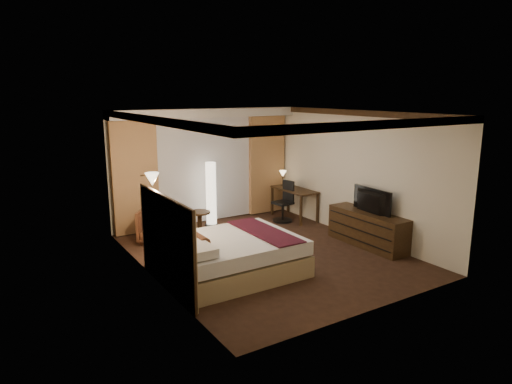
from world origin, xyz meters
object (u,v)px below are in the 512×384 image
office_chair (283,201)px  television (368,198)px  dresser (368,229)px  floor_lamp (211,194)px  side_table (200,223)px  bed (231,256)px  armchair (160,223)px  desk (294,204)px

office_chair → television: 2.45m
dresser → floor_lamp: bearing=124.5°
side_table → office_chair: bearing=-2.9°
bed → side_table: (0.49, 2.30, -0.07)m
floor_lamp → office_chair: floor_lamp is taller
bed → office_chair: 3.43m
dresser → television: size_ratio=1.77×
television → floor_lamp: bearing=36.9°
bed → armchair: armchair is taller
television → desk: bearing=3.3°
side_table → office_chair: size_ratio=0.53×
bed → desk: 3.76m
desk → side_table: bearing=178.7°
office_chair → dresser: office_chair is taller
side_table → armchair: bearing=180.0°
bed → desk: desk is taller
desk → dresser: desk is taller
bed → armchair: size_ratio=2.84×
desk → dresser: (0.05, -2.41, -0.02)m
side_table → office_chair: office_chair is taller
bed → desk: bearing=36.7°
dresser → armchair: bearing=144.7°
bed → dresser: size_ratio=1.24×
desk → television: size_ratio=1.27×
side_table → television: size_ratio=0.51×
television → bed: bearing=89.7°
floor_lamp → desk: 2.10m
armchair → floor_lamp: floor_lamp is taller
floor_lamp → side_table: bearing=-137.2°
office_chair → floor_lamp: bearing=152.3°
bed → armchair: 2.34m
floor_lamp → television: size_ratio=1.48×
side_table → dresser: (2.58, -2.47, 0.09)m
office_chair → dresser: (0.43, -2.36, -0.14)m
bed → side_table: 2.36m
armchair → side_table: (0.91, -0.00, -0.13)m
side_table → television: (2.55, -2.47, 0.73)m
armchair → office_chair: bearing=34.2°
desk → office_chair: size_ratio=1.30×
desk → television: bearing=-89.5°
bed → office_chair: size_ratio=2.26×
desk → office_chair: 0.40m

